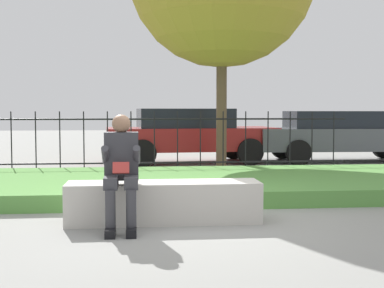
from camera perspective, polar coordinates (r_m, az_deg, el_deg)
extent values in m
plane|color=gray|center=(6.44, -0.57, -8.29)|extent=(60.00, 60.00, 0.00)
cube|color=beige|center=(6.38, -3.03, -6.21)|extent=(2.28, 0.54, 0.48)
cube|color=#9B978F|center=(6.42, -3.03, -7.99)|extent=(2.19, 0.50, 0.08)
cube|color=black|center=(5.76, -8.71, -9.31)|extent=(0.11, 0.26, 0.09)
cylinder|color=#38383D|center=(5.77, -8.70, -6.84)|extent=(0.11, 0.11, 0.39)
cube|color=#38383D|center=(5.94, -8.62, -4.03)|extent=(0.15, 0.42, 0.13)
cube|color=black|center=(5.76, -6.49, -9.31)|extent=(0.11, 0.26, 0.09)
cylinder|color=#38383D|center=(5.77, -6.50, -6.83)|extent=(0.11, 0.11, 0.39)
cube|color=#38383D|center=(5.93, -6.50, -4.03)|extent=(0.15, 0.42, 0.13)
cube|color=#333338|center=(6.11, -7.52, -1.26)|extent=(0.38, 0.24, 0.54)
sphere|color=#8C664C|center=(6.07, -7.56, 2.15)|extent=(0.21, 0.21, 0.21)
cylinder|color=#333338|center=(5.96, -9.21, -1.21)|extent=(0.08, 0.29, 0.24)
cylinder|color=#333338|center=(5.95, -5.92, -1.19)|extent=(0.08, 0.29, 0.24)
cube|color=#B2332D|center=(5.87, -7.59, -2.55)|extent=(0.18, 0.09, 0.13)
cube|color=#569342|center=(8.78, -2.01, -4.33)|extent=(9.55, 3.40, 0.24)
cylinder|color=black|center=(10.94, -2.79, -2.00)|extent=(7.55, 0.03, 0.03)
cylinder|color=black|center=(10.89, -2.80, 2.67)|extent=(7.55, 0.03, 0.03)
cylinder|color=black|center=(11.17, -18.70, -0.05)|extent=(0.02, 0.02, 1.31)
cylinder|color=black|center=(11.08, -16.32, -0.03)|extent=(0.02, 0.02, 1.31)
cylinder|color=black|center=(11.00, -13.90, -0.01)|extent=(0.02, 0.02, 1.31)
cylinder|color=black|center=(10.94, -11.46, 0.00)|extent=(0.02, 0.02, 1.31)
cylinder|color=black|center=(10.91, -8.99, 0.02)|extent=(0.02, 0.02, 1.31)
cylinder|color=black|center=(10.89, -6.51, 0.03)|extent=(0.02, 0.02, 1.31)
cylinder|color=black|center=(10.90, -4.03, 0.05)|extent=(0.02, 0.02, 1.31)
cylinder|color=black|center=(10.92, -1.56, 0.06)|extent=(0.02, 0.02, 1.31)
cylinder|color=black|center=(10.97, 0.90, 0.08)|extent=(0.02, 0.02, 1.31)
cylinder|color=black|center=(11.03, 3.34, 0.10)|extent=(0.02, 0.02, 1.31)
cylinder|color=black|center=(11.12, 5.74, 0.11)|extent=(0.02, 0.02, 1.31)
cylinder|color=black|center=(11.22, 8.10, 0.12)|extent=(0.02, 0.02, 1.31)
cylinder|color=black|center=(11.34, 10.41, 0.14)|extent=(0.02, 0.02, 1.31)
cylinder|color=black|center=(11.48, 12.67, 0.15)|extent=(0.02, 0.02, 1.31)
cylinder|color=black|center=(11.64, 14.87, 0.16)|extent=(0.02, 0.02, 1.31)
cube|color=#4C5156|center=(14.52, 15.90, 0.55)|extent=(4.68, 1.88, 0.57)
cube|color=black|center=(14.44, 15.24, 2.54)|extent=(2.59, 1.60, 0.44)
cylinder|color=black|center=(15.85, 19.72, -0.30)|extent=(0.62, 0.22, 0.61)
cylinder|color=black|center=(13.30, 11.29, -0.87)|extent=(0.62, 0.22, 0.61)
cylinder|color=black|center=(14.93, 9.59, -0.37)|extent=(0.62, 0.22, 0.61)
cube|color=maroon|center=(13.57, -0.08, 0.56)|extent=(4.35, 1.99, 0.57)
cube|color=black|center=(13.53, -0.79, 2.78)|extent=(2.44, 1.64, 0.48)
cylinder|color=black|center=(13.11, 6.21, -0.81)|extent=(0.66, 0.25, 0.65)
cylinder|color=black|center=(14.67, 4.40, -0.33)|extent=(0.66, 0.25, 0.65)
cylinder|color=black|center=(12.61, -5.29, -0.98)|extent=(0.66, 0.25, 0.65)
cylinder|color=black|center=(14.23, -5.87, -0.46)|extent=(0.66, 0.25, 0.65)
cylinder|color=brown|center=(11.79, 3.17, 4.89)|extent=(0.23, 0.23, 3.19)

